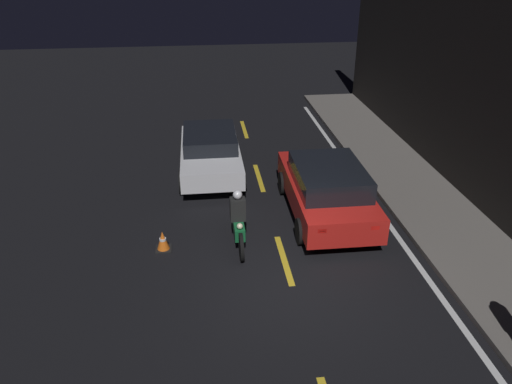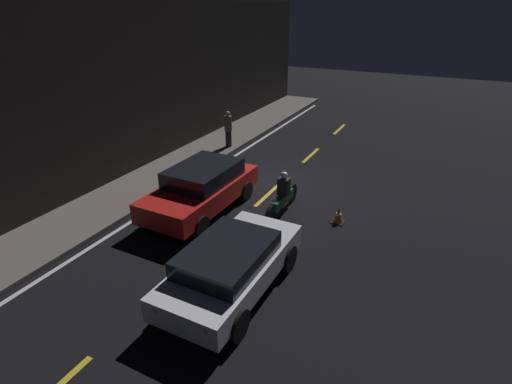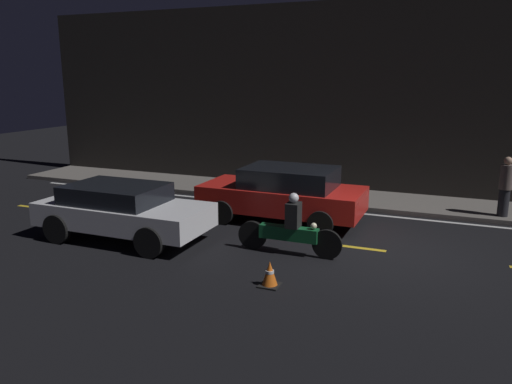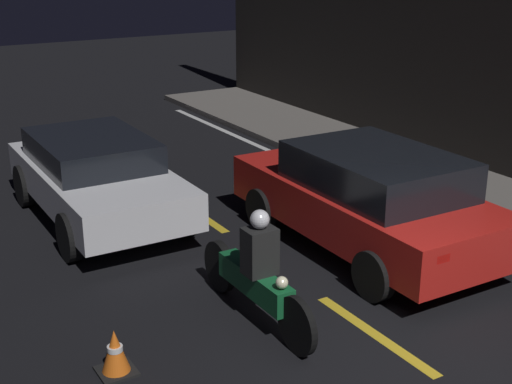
% 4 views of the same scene
% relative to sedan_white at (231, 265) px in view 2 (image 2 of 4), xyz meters
% --- Properties ---
extents(ground_plane, '(56.00, 56.00, 0.00)m').
position_rel_sedan_white_xyz_m(ground_plane, '(6.05, 1.46, -0.74)').
color(ground_plane, black).
extents(raised_curb, '(28.00, 2.33, 0.14)m').
position_rel_sedan_white_xyz_m(raised_curb, '(6.05, 5.85, -0.67)').
color(raised_curb, '#605B56').
rests_on(raised_curb, ground).
extents(building_front, '(28.00, 0.30, 6.23)m').
position_rel_sedan_white_xyz_m(building_front, '(6.05, 7.17, 2.38)').
color(building_front, black).
rests_on(building_front, ground).
extents(lane_dash_b, '(2.00, 0.14, 0.01)m').
position_rel_sedan_white_xyz_m(lane_dash_b, '(0.55, 1.46, -0.73)').
color(lane_dash_b, gold).
rests_on(lane_dash_b, ground).
extents(lane_dash_c, '(2.00, 0.14, 0.01)m').
position_rel_sedan_white_xyz_m(lane_dash_c, '(5.05, 1.46, -0.73)').
color(lane_dash_c, gold).
rests_on(lane_dash_c, ground).
extents(lane_dash_d, '(2.00, 0.14, 0.01)m').
position_rel_sedan_white_xyz_m(lane_dash_d, '(9.55, 1.46, -0.73)').
color(lane_dash_d, gold).
rests_on(lane_dash_d, ground).
extents(lane_dash_e, '(2.00, 0.14, 0.01)m').
position_rel_sedan_white_xyz_m(lane_dash_e, '(14.05, 1.46, -0.73)').
color(lane_dash_e, gold).
rests_on(lane_dash_e, ground).
extents(lane_solid_kerb, '(25.20, 0.14, 0.01)m').
position_rel_sedan_white_xyz_m(lane_solid_kerb, '(6.05, 4.43, -0.73)').
color(lane_solid_kerb, silver).
rests_on(lane_solid_kerb, ground).
extents(sedan_white, '(4.16, 1.94, 1.33)m').
position_rel_sedan_white_xyz_m(sedan_white, '(0.00, 0.00, 0.00)').
color(sedan_white, silver).
rests_on(sedan_white, ground).
extents(taxi_red, '(4.37, 2.05, 1.49)m').
position_rel_sedan_white_xyz_m(taxi_red, '(3.12, 2.90, 0.06)').
color(taxi_red, red).
rests_on(taxi_red, ground).
extents(motorcycle, '(2.39, 0.36, 1.40)m').
position_rel_sedan_white_xyz_m(motorcycle, '(4.06, 0.48, -0.17)').
color(motorcycle, black).
rests_on(motorcycle, ground).
extents(traffic_cone_near, '(0.38, 0.38, 0.49)m').
position_rel_sedan_white_xyz_m(traffic_cone_near, '(4.28, -1.31, -0.50)').
color(traffic_cone_near, black).
rests_on(traffic_cone_near, ground).
extents(pedestrian, '(0.34, 0.34, 1.63)m').
position_rel_sedan_white_xyz_m(pedestrian, '(8.64, 5.15, 0.23)').
color(pedestrian, black).
rests_on(pedestrian, raised_curb).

